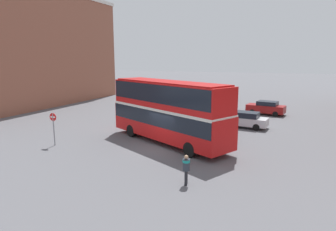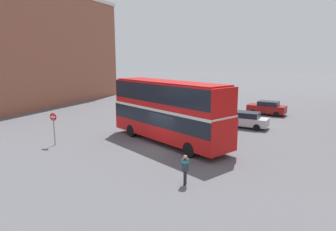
{
  "view_description": "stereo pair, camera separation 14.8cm",
  "coord_description": "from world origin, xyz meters",
  "px_view_note": "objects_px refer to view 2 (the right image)",
  "views": [
    {
      "loc": [
        8.58,
        -19.23,
        6.49
      ],
      "look_at": [
        -0.02,
        1.6,
        2.15
      ],
      "focal_mm": 32.0,
      "sensor_mm": 36.0,
      "label": 1
    },
    {
      "loc": [
        8.72,
        -19.17,
        6.49
      ],
      "look_at": [
        -0.02,
        1.6,
        2.15
      ],
      "focal_mm": 32.0,
      "sensor_mm": 36.0,
      "label": 2
    }
  ],
  "objects_px": {
    "pedestrian_foreground": "(185,167)",
    "parked_car_kerb_far": "(267,108)",
    "parked_car_kerb_near": "(245,120)",
    "no_entry_sign": "(54,124)",
    "double_decker_bus": "(168,108)"
  },
  "relations": [
    {
      "from": "no_entry_sign",
      "to": "parked_car_kerb_near",
      "type": "bearing_deg",
      "value": 42.88
    },
    {
      "from": "parked_car_kerb_near",
      "to": "no_entry_sign",
      "type": "relative_size",
      "value": 1.76
    },
    {
      "from": "pedestrian_foreground",
      "to": "parked_car_kerb_near",
      "type": "bearing_deg",
      "value": -107.23
    },
    {
      "from": "parked_car_kerb_near",
      "to": "double_decker_bus",
      "type": "bearing_deg",
      "value": 64.14
    },
    {
      "from": "double_decker_bus",
      "to": "pedestrian_foreground",
      "type": "bearing_deg",
      "value": -33.98
    },
    {
      "from": "pedestrian_foreground",
      "to": "parked_car_kerb_far",
      "type": "xyz_separation_m",
      "value": [
        2.17,
        22.2,
        -0.18
      ]
    },
    {
      "from": "pedestrian_foreground",
      "to": "parked_car_kerb_near",
      "type": "height_order",
      "value": "pedestrian_foreground"
    },
    {
      "from": "pedestrian_foreground",
      "to": "parked_car_kerb_far",
      "type": "relative_size",
      "value": 0.36
    },
    {
      "from": "parked_car_kerb_near",
      "to": "parked_car_kerb_far",
      "type": "relative_size",
      "value": 0.97
    },
    {
      "from": "double_decker_bus",
      "to": "parked_car_kerb_near",
      "type": "height_order",
      "value": "double_decker_bus"
    },
    {
      "from": "pedestrian_foreground",
      "to": "parked_car_kerb_far",
      "type": "bearing_deg",
      "value": -109.3
    },
    {
      "from": "double_decker_bus",
      "to": "parked_car_kerb_far",
      "type": "bearing_deg",
      "value": 95.19
    },
    {
      "from": "double_decker_bus",
      "to": "parked_car_kerb_far",
      "type": "distance_m",
      "value": 16.55
    },
    {
      "from": "parked_car_kerb_near",
      "to": "parked_car_kerb_far",
      "type": "bearing_deg",
      "value": -93.04
    },
    {
      "from": "pedestrian_foreground",
      "to": "parked_car_kerb_near",
      "type": "distance_m",
      "value": 14.49
    }
  ]
}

